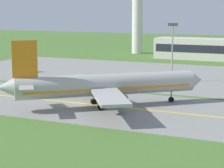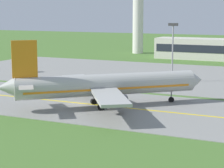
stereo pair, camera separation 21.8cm
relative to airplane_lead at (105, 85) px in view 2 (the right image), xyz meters
name	(u,v)px [view 2 (the right image)]	position (x,y,z in m)	size (l,w,h in m)	color
ground_plane	(80,104)	(-5.64, 0.51, -4.13)	(500.00, 500.00, 0.00)	#47702D
taxiway_strip	(80,103)	(-5.64, 0.51, -4.08)	(240.00, 28.00, 0.10)	gray
apron_pad	(188,77)	(4.36, 42.51, -4.08)	(140.00, 52.00, 0.10)	gray
taxiway_centreline	(80,103)	(-5.64, 0.51, -4.03)	(220.00, 0.60, 0.01)	yellow
airplane_lead	(105,85)	(0.00, 0.00, 0.00)	(32.27, 30.10, 12.70)	#ADADA8
service_truck_fuel	(28,68)	(-40.67, 32.58, -2.95)	(6.55, 5.02, 2.59)	yellow
terminal_building	(219,49)	(3.83, 87.26, -0.28)	(46.24, 10.10, 8.85)	beige
control_tower	(138,10)	(-32.43, 98.87, 13.89)	(7.60, 7.60, 30.24)	silver
apron_light_mast	(173,45)	(2.83, 32.87, 5.19)	(2.40, 0.50, 14.70)	gray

